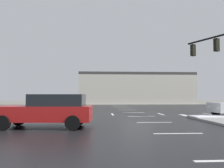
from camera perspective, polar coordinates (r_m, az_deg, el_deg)
name	(u,v)px	position (r m, az deg, el deg)	size (l,w,h in m)	color
ground_plane	(137,115)	(19.75, 5.96, -7.27)	(120.00, 120.00, 0.00)	slate
road_asphalt	(137,114)	(19.75, 5.96, -7.24)	(44.00, 44.00, 0.02)	black
snow_strip_curbside	(221,116)	(17.54, 24.69, -7.03)	(4.00, 1.60, 0.06)	white
lane_markings	(155,116)	(18.65, 10.35, -7.43)	(36.15, 36.15, 0.01)	silver
strip_building_background	(135,89)	(46.59, 5.57, -1.13)	(21.35, 8.00, 5.83)	beige
sedan_red	(47,110)	(11.77, -15.18, -6.03)	(4.62, 2.25, 1.58)	#B21919
sedan_green	(57,101)	(31.67, -12.91, -4.00)	(2.16, 4.59, 1.58)	#195933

